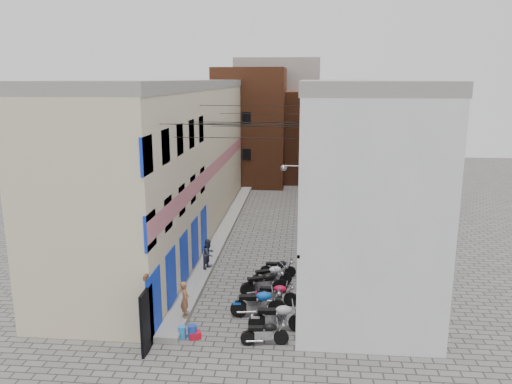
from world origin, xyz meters
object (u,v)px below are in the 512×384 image
(motorcycle_a, at_px, (265,332))
(person_a, at_px, (185,299))
(motorcycle_c, at_px, (258,302))
(water_jug_far, at_px, (193,332))
(water_jug_near, at_px, (182,332))
(red_crate, at_px, (195,335))
(person_b, at_px, (209,254))
(motorcycle_f, at_px, (271,275))
(motorcycle_g, at_px, (278,267))
(motorcycle_d, at_px, (275,293))
(motorcycle_b, at_px, (278,316))
(motorcycle_e, at_px, (264,282))

(motorcycle_a, relative_size, person_a, 1.19)
(person_a, bearing_deg, motorcycle_c, -94.33)
(water_jug_far, bearing_deg, water_jug_near, 180.00)
(person_a, relative_size, red_crate, 3.46)
(person_a, distance_m, water_jug_far, 1.44)
(person_b, bearing_deg, motorcycle_f, -90.85)
(water_jug_far, bearing_deg, motorcycle_g, 65.38)
(motorcycle_d, height_order, motorcycle_g, motorcycle_d)
(motorcycle_b, height_order, person_b, person_b)
(motorcycle_g, xyz_separation_m, person_b, (-3.31, 0.18, 0.48))
(water_jug_far, bearing_deg, motorcycle_a, -4.33)
(motorcycle_g, distance_m, person_a, 5.86)
(motorcycle_d, bearing_deg, motorcycle_e, -146.90)
(motorcycle_e, height_order, red_crate, motorcycle_e)
(motorcycle_a, distance_m, motorcycle_d, 3.18)
(person_b, bearing_deg, water_jug_near, -154.95)
(motorcycle_d, xyz_separation_m, motorcycle_g, (-0.05, 3.01, -0.05))
(motorcycle_d, bearing_deg, person_a, -58.58)
(motorcycle_e, distance_m, water_jug_near, 4.69)
(motorcycle_d, relative_size, water_jug_far, 3.64)
(motorcycle_f, bearing_deg, person_b, -135.18)
(red_crate, bearing_deg, motorcycle_g, 66.04)
(motorcycle_a, distance_m, motorcycle_c, 2.15)
(person_a, bearing_deg, motorcycle_e, -65.90)
(person_b, xyz_separation_m, water_jug_far, (0.56, -6.16, -0.71))
(person_b, bearing_deg, motorcycle_e, -105.80)
(motorcycle_a, xyz_separation_m, red_crate, (-2.52, 0.20, -0.36))
(motorcycle_b, distance_m, person_a, 3.55)
(motorcycle_a, relative_size, motorcycle_b, 0.79)
(motorcycle_a, bearing_deg, motorcycle_g, 171.49)
(motorcycle_b, relative_size, motorcycle_f, 1.08)
(motorcycle_d, xyz_separation_m, water_jug_far, (-2.79, -2.98, -0.28))
(motorcycle_e, height_order, water_jug_far, motorcycle_e)
(water_jug_far, xyz_separation_m, red_crate, (0.08, 0.00, -0.12))
(motorcycle_d, bearing_deg, motorcycle_c, -27.61)
(motorcycle_f, relative_size, person_a, 1.40)
(motorcycle_d, distance_m, motorcycle_g, 3.01)
(motorcycle_g, xyz_separation_m, water_jug_far, (-2.74, -5.98, -0.23))
(water_jug_near, bearing_deg, motorcycle_e, 55.73)
(motorcycle_e, height_order, motorcycle_g, motorcycle_e)
(motorcycle_g, relative_size, red_crate, 4.08)
(motorcycle_d, xyz_separation_m, person_b, (-3.35, 3.18, 0.43))
(motorcycle_c, xyz_separation_m, motorcycle_f, (0.30, 2.89, -0.05))
(motorcycle_a, relative_size, motorcycle_c, 0.78)
(motorcycle_e, distance_m, red_crate, 4.46)
(person_b, bearing_deg, person_a, -156.26)
(motorcycle_b, bearing_deg, motorcycle_f, -177.59)
(motorcycle_a, xyz_separation_m, motorcycle_f, (-0.13, 4.99, 0.08))
(motorcycle_g, distance_m, water_jug_far, 6.58)
(motorcycle_c, bearing_deg, water_jug_far, -57.20)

